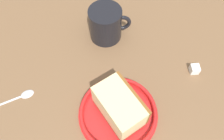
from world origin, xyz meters
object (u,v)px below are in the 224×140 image
tea_mug (106,24)px  teaspoon (16,98)px  sugar_cube (195,69)px  small_plate (118,113)px  cake_slice (120,106)px

tea_mug → teaspoon: 27.24cm
sugar_cube → tea_mug: bearing=113.6°
tea_mug → small_plate: bearing=-121.3°
small_plate → tea_mug: bearing=58.7°
sugar_cube → small_plate: bearing=171.8°
cake_slice → sugar_cube: bearing=-8.3°
tea_mug → sugar_cube: (9.51, -21.78, -3.44)cm
teaspoon → sugar_cube: (36.39, -20.08, 0.65)cm
cake_slice → small_plate: bearing=175.6°
small_plate → sugar_cube: 21.14cm
small_plate → sugar_cube: bearing=-8.2°
small_plate → sugar_cube: size_ratio=8.57×
teaspoon → sugar_cube: sugar_cube is taller
sugar_cube → teaspoon: bearing=151.1°
cake_slice → tea_mug: (11.14, 18.78, 0.26)cm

